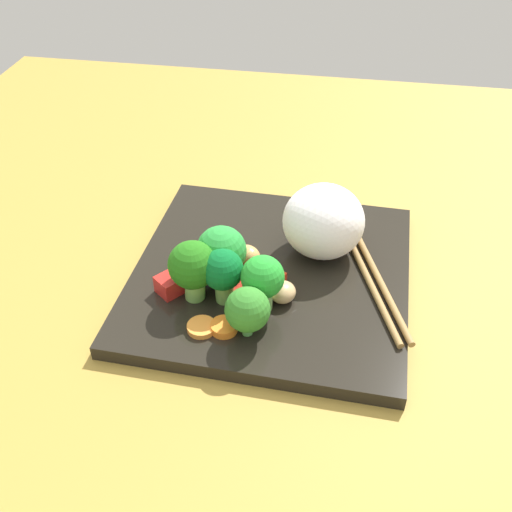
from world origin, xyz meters
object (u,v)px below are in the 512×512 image
at_px(carrot_slice_1, 224,327).
at_px(chopstick_pair, 369,269).
at_px(square_plate, 271,275).
at_px(rice_mound, 323,221).
at_px(broccoli_floret_2, 247,310).

distance_m(carrot_slice_1, chopstick_pair, 0.17).
distance_m(square_plate, rice_mound, 0.08).
relative_size(broccoli_floret_2, carrot_slice_1, 2.06).
relative_size(square_plate, chopstick_pair, 1.35).
xyz_separation_m(carrot_slice_1, chopstick_pair, (-0.11, 0.13, -0.00)).
distance_m(square_plate, carrot_slice_1, 0.10).
xyz_separation_m(broccoli_floret_2, chopstick_pair, (-0.11, 0.11, -0.03)).
xyz_separation_m(square_plate, carrot_slice_1, (0.09, -0.03, 0.01)).
bearing_deg(carrot_slice_1, square_plate, 162.11).
xyz_separation_m(rice_mound, chopstick_pair, (0.03, 0.05, -0.04)).
bearing_deg(square_plate, chopstick_pair, 97.91).
bearing_deg(rice_mound, carrot_slice_1, -30.24).
relative_size(square_plate, broccoli_floret_2, 5.40).
height_order(square_plate, broccoli_floret_2, broccoli_floret_2).
distance_m(square_plate, broccoli_floret_2, 0.10).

